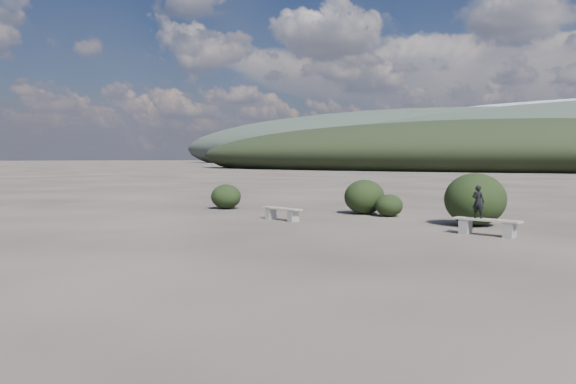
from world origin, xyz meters
The scene contains 8 objects.
ground centered at (0.00, 0.00, 0.00)m, with size 1200.00×1200.00×0.00m, color #2E2824.
bench_left centered at (-2.01, 6.16, 0.24)m, with size 1.63×0.68×0.40m.
bench_right centered at (4.37, 6.16, 0.26)m, with size 1.74×0.56×0.43m.
seated_person centered at (4.13, 6.19, 0.86)m, with size 0.31×0.21×0.86m, color black.
shrub_a centered at (-6.16, 8.28, 0.48)m, with size 1.17×1.17×0.96m, color black.
shrub_b centered at (-0.76, 9.48, 0.61)m, with size 1.42×1.42×1.22m, color black.
shrub_c centered at (0.33, 9.16, 0.38)m, with size 0.94×0.94×0.75m, color black.
shrub_d centered at (3.50, 8.12, 0.77)m, with size 1.76×1.76×1.54m, color black.
Camera 1 is at (8.19, -8.40, 1.95)m, focal length 35.00 mm.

